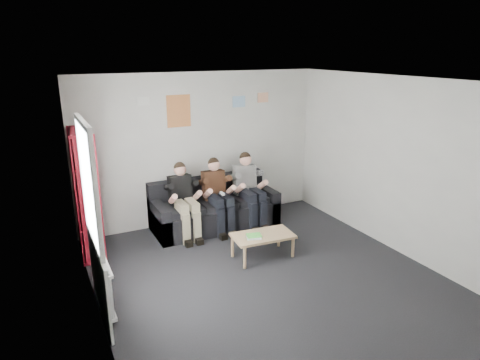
% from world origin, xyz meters
% --- Properties ---
extents(room_shell, '(5.00, 5.00, 5.00)m').
position_xyz_m(room_shell, '(0.00, 0.00, 1.35)').
color(room_shell, black).
rests_on(room_shell, ground).
extents(sofa, '(2.21, 0.90, 0.85)m').
position_xyz_m(sofa, '(0.05, 2.08, 0.31)').
color(sofa, black).
rests_on(sofa, ground).
extents(bookshelf, '(0.29, 0.88, 1.95)m').
position_xyz_m(bookshelf, '(-2.08, 1.95, 0.98)').
color(bookshelf, maroon).
rests_on(bookshelf, ground).
extents(coffee_table, '(0.92, 0.51, 0.37)m').
position_xyz_m(coffee_table, '(0.24, 0.63, 0.32)').
color(coffee_table, tan).
rests_on(coffee_table, ground).
extents(game_cases, '(0.24, 0.19, 0.03)m').
position_xyz_m(game_cases, '(0.07, 0.60, 0.39)').
color(game_cases, silver).
rests_on(game_cases, coffee_table).
extents(person_left, '(0.37, 0.80, 1.27)m').
position_xyz_m(person_left, '(-0.57, 1.88, 0.64)').
color(person_left, black).
rests_on(person_left, sofa).
extents(person_middle, '(0.38, 0.81, 1.28)m').
position_xyz_m(person_middle, '(0.05, 1.88, 0.64)').
color(person_middle, '#492618').
rests_on(person_middle, sofa).
extents(person_right, '(0.39, 0.84, 1.31)m').
position_xyz_m(person_right, '(0.67, 1.88, 0.65)').
color(person_right, silver).
rests_on(person_right, sofa).
extents(radiator, '(0.10, 0.64, 0.60)m').
position_xyz_m(radiator, '(-2.15, 0.20, 0.35)').
color(radiator, white).
rests_on(radiator, ground).
extents(window, '(0.05, 1.30, 2.36)m').
position_xyz_m(window, '(-2.22, 0.20, 1.03)').
color(window, white).
rests_on(window, room_shell).
extents(poster_large, '(0.42, 0.01, 0.55)m').
position_xyz_m(poster_large, '(-0.40, 2.49, 2.05)').
color(poster_large, gold).
rests_on(poster_large, room_shell).
extents(poster_blue, '(0.25, 0.01, 0.20)m').
position_xyz_m(poster_blue, '(0.75, 2.49, 2.15)').
color(poster_blue, '#419FE0').
rests_on(poster_blue, room_shell).
extents(poster_pink, '(0.22, 0.01, 0.18)m').
position_xyz_m(poster_pink, '(1.25, 2.49, 2.20)').
color(poster_pink, '#CC3FA4').
rests_on(poster_pink, room_shell).
extents(poster_sign, '(0.20, 0.01, 0.14)m').
position_xyz_m(poster_sign, '(-1.00, 2.49, 2.25)').
color(poster_sign, white).
rests_on(poster_sign, room_shell).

